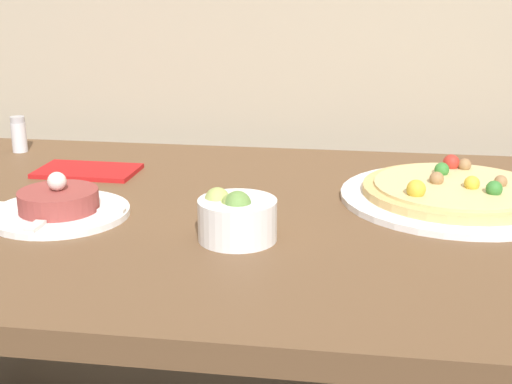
{
  "coord_description": "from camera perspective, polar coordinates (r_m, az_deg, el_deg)",
  "views": [
    {
      "loc": [
        0.22,
        -0.61,
        1.1
      ],
      "look_at": [
        0.07,
        0.37,
        0.79
      ],
      "focal_mm": 50.0,
      "sensor_mm": 36.0,
      "label": 1
    }
  ],
  "objects": [
    {
      "name": "tartare_plate",
      "position": [
        1.1,
        -15.48,
        -1.09
      ],
      "size": [
        0.21,
        0.21,
        0.07
      ],
      "color": "white",
      "rests_on": "dining_table"
    },
    {
      "name": "salt_shaker",
      "position": [
        1.52,
        -18.45,
        4.39
      ],
      "size": [
        0.03,
        0.03,
        0.07
      ],
      "color": "silver",
      "rests_on": "dining_table"
    },
    {
      "name": "pizza_plate",
      "position": [
        1.18,
        15.71,
        -0.05
      ],
      "size": [
        0.37,
        0.37,
        0.05
      ],
      "color": "white",
      "rests_on": "dining_table"
    },
    {
      "name": "dining_table",
      "position": [
        1.13,
        -3.24,
        -5.8
      ],
      "size": [
        1.45,
        0.81,
        0.75
      ],
      "color": "brown",
      "rests_on": "ground_plane"
    },
    {
      "name": "napkin",
      "position": [
        1.33,
        -13.32,
        1.66
      ],
      "size": [
        0.18,
        0.11,
        0.01
      ],
      "color": "red",
      "rests_on": "dining_table"
    },
    {
      "name": "small_bowl",
      "position": [
        0.96,
        -1.62,
        -1.97
      ],
      "size": [
        0.11,
        0.11,
        0.07
      ],
      "color": "white",
      "rests_on": "dining_table"
    }
  ]
}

